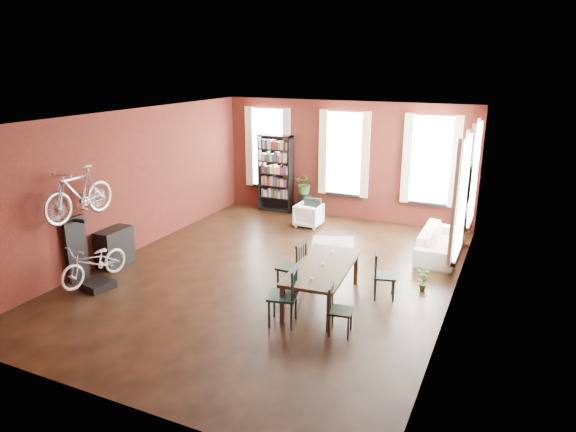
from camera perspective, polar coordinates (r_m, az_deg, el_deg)
The scene contains 19 objects.
room at distance 10.37m, azimuth 0.80°, elevation 5.37°, with size 9.00×9.04×3.22m.
dining_table at distance 9.32m, azimuth 3.83°, elevation -7.53°, with size 0.95×2.09×0.71m, color #4C3F2D.
dining_chair_a at distance 8.53m, azimuth -0.60°, elevation -8.86°, with size 0.46×0.46×1.00m, color #1B3B39.
dining_chair_b at distance 9.63m, azimuth 0.40°, elevation -5.68°, with size 0.47×0.47×1.02m, color black.
dining_chair_c at distance 8.31m, azimuth 5.86°, elevation -10.41°, with size 0.37×0.37×0.81m, color black.
dining_chair_d at distance 9.61m, azimuth 10.69°, elevation -6.53°, with size 0.40×0.40×0.87m, color #16312E.
bookshelf at distance 14.78m, azimuth -1.39°, elevation 4.74°, with size 1.00×0.32×2.20m, color black.
white_armchair at distance 13.53m, azimuth 2.32°, elevation 0.23°, with size 0.65×0.61×0.67m, color white.
cream_sofa at distance 11.98m, azimuth 16.65°, elevation -2.34°, with size 2.08×0.61×0.81m, color beige.
striped_rug at distance 12.11m, azimuth 4.98°, elevation -3.48°, with size 1.00×1.61×0.01m, color black.
bike_trainer at distance 10.60m, azimuth -20.38°, elevation -7.19°, with size 0.50×0.50×0.15m, color black.
bike_wall_rack at distance 10.96m, azimuth -22.46°, elevation -3.37°, with size 0.16×0.60×1.30m, color black.
console_table at distance 11.55m, azimuth -18.69°, elevation -3.29°, with size 0.40×0.80×0.80m, color black.
plant_stand at distance 14.52m, azimuth 1.83°, elevation 1.26°, with size 0.30×0.30×0.60m, color black.
plant_by_sofa at distance 12.98m, azimuth 18.22°, elevation -2.20°, with size 0.37×0.68×0.30m, color #2B5120.
plant_small at distance 10.18m, azimuth 14.68°, elevation -7.58°, with size 0.24×0.46×0.17m, color #355E25.
bicycle_floor at distance 10.34m, azimuth -20.93°, elevation -3.02°, with size 0.51×0.77×1.47m, color silver.
bicycle_hung at distance 10.39m, azimuth -22.42°, elevation 4.10°, with size 0.47×1.00×1.66m, color #A5A8AD.
plant_on_stand at distance 14.41m, azimuth 1.91°, elevation 3.35°, with size 0.56×0.62×0.48m, color #305020.
Camera 1 is at (4.37, -8.67, 4.20)m, focal length 32.00 mm.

